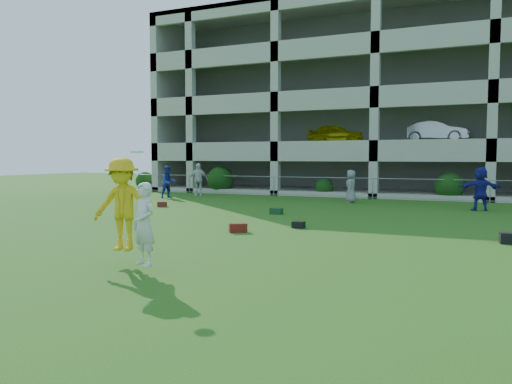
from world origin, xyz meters
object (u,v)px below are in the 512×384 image
at_px(bystander_a, 168,182).
at_px(bystander_c, 351,186).
at_px(bystander_b, 198,179).
at_px(frisbee_contest, 126,208).
at_px(crate_d, 507,238).
at_px(parking_garage, 397,106).
at_px(bystander_d, 480,189).

relative_size(bystander_a, bystander_c, 1.10).
distance_m(bystander_a, bystander_b, 2.15).
height_order(bystander_b, frisbee_contest, frisbee_contest).
xyz_separation_m(bystander_a, bystander_c, (10.35, 1.12, -0.08)).
xyz_separation_m(crate_d, parking_garage, (-6.11, 22.01, 5.86)).
distance_m(bystander_d, frisbee_contest, 16.89).
relative_size(bystander_d, frisbee_contest, 0.83).
height_order(bystander_d, crate_d, bystander_d).
relative_size(bystander_a, bystander_b, 0.93).
xyz_separation_m(bystander_c, parking_garage, (0.55, 11.70, 5.17)).
height_order(bystander_c, bystander_d, bystander_d).
xyz_separation_m(bystander_b, bystander_d, (15.60, -2.30, -0.04)).
bearing_deg(parking_garage, bystander_c, -92.70).
height_order(bystander_c, crate_d, bystander_c).
bearing_deg(bystander_a, frisbee_contest, -118.73).
bearing_deg(parking_garage, crate_d, -74.50).
xyz_separation_m(bystander_c, frisbee_contest, (-0.94, -16.80, 0.43)).
distance_m(bystander_c, bystander_d, 6.22).
bearing_deg(bystander_b, bystander_c, -32.91).
relative_size(bystander_c, frisbee_contest, 0.73).
bearing_deg(bystander_c, bystander_b, -103.78).
bearing_deg(bystander_b, bystander_d, -36.10).
bearing_deg(frisbee_contest, parking_garage, 87.00).
xyz_separation_m(bystander_a, crate_d, (17.01, -9.20, -0.78)).
xyz_separation_m(bystander_b, bystander_c, (9.54, -0.87, -0.15)).
bearing_deg(bystander_c, crate_d, 24.24).
height_order(bystander_c, parking_garage, parking_garage).
relative_size(bystander_a, parking_garage, 0.06).
distance_m(bystander_a, crate_d, 19.35).
bearing_deg(bystander_a, parking_garage, -10.09).
xyz_separation_m(bystander_d, parking_garage, (-5.50, 13.13, 5.05)).
height_order(bystander_a, parking_garage, parking_garage).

